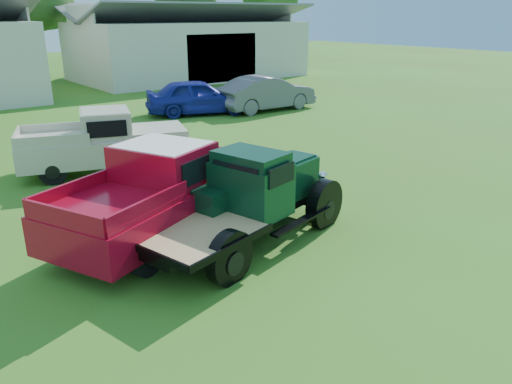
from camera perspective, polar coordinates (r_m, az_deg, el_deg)
ground at (r=9.95m, az=3.38°, el=-7.80°), size 120.00×120.00×0.00m
shed_right at (r=39.07m, az=-7.71°, el=16.65°), size 16.80×9.20×5.20m
tree_c at (r=41.05m, az=-23.90°, el=18.04°), size 5.40×5.40×9.00m
tree_d at (r=47.08m, az=-8.04°, el=20.06°), size 6.00×6.00×10.00m
tree_e at (r=50.05m, az=1.64°, el=19.92°), size 5.70×5.70×9.50m
vintage_flatbed at (r=10.29m, az=-0.92°, el=-0.78°), size 5.31×3.09×1.97m
red_pickup at (r=10.91m, az=-10.70°, el=0.25°), size 5.98×4.21×2.04m
white_pickup at (r=15.84m, az=-16.98°, el=5.50°), size 5.43×3.52×1.86m
misc_car_blue at (r=24.41m, az=-6.65°, el=10.77°), size 5.30×3.60×1.68m
misc_car_grey at (r=25.31m, az=1.21°, el=11.22°), size 5.18×1.96×1.69m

